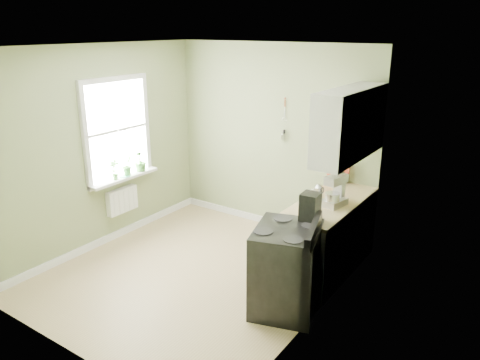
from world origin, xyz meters
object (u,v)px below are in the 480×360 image
Objects in this scene: stand_mixer at (335,191)px; kettle at (318,191)px; coffee_maker at (310,208)px; stove at (286,269)px.

stand_mixer is 0.28m from kettle.
coffee_maker is (0.23, -0.71, 0.06)m from kettle.
stand_mixer reaches higher than kettle.
stove is 0.68m from coffee_maker.
coffee_maker is at bearing 77.25° from stove.
stand_mixer is 0.62m from coffee_maker.
kettle is at bearing 98.59° from stove.
coffee_maker reaches higher than kettle.
stand_mixer is at bearing 87.80° from coffee_maker.
stand_mixer is at bearing 84.02° from stove.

